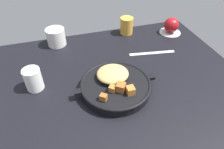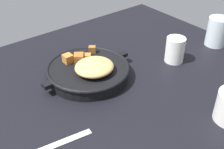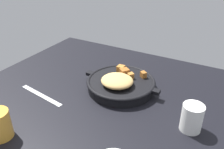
{
  "view_description": "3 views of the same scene",
  "coord_description": "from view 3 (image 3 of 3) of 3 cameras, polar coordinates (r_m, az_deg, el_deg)",
  "views": [
    {
      "loc": [
        -13.75,
        -52.88,
        51.49
      ],
      "look_at": [
        1.59,
        -1.75,
        5.6
      ],
      "focal_mm": 32.63,
      "sensor_mm": 36.0,
      "label": 1
    },
    {
      "loc": [
        40.7,
        55.91,
        49.03
      ],
      "look_at": [
        -1.34,
        2.81,
        3.09
      ],
      "focal_mm": 46.13,
      "sensor_mm": 36.0,
      "label": 2
    },
    {
      "loc": [
        -30.79,
        62.0,
        46.71
      ],
      "look_at": [
        4.61,
        -1.89,
        6.48
      ],
      "focal_mm": 38.21,
      "sensor_mm": 36.0,
      "label": 3
    }
  ],
  "objects": [
    {
      "name": "white_creamer_pitcher",
      "position": [
        0.71,
        18.56,
        -9.77
      ],
      "size": [
        6.01,
        6.01,
        8.21
      ],
      "primitive_type": "cylinder",
      "color": "white",
      "rests_on": "ground_plane"
    },
    {
      "name": "cast_iron_skillet",
      "position": [
        0.86,
        2.07,
        -2.11
      ],
      "size": [
        29.1,
        24.76,
        6.78
      ],
      "color": "black",
      "rests_on": "ground_plane"
    },
    {
      "name": "ground_plane",
      "position": [
        0.84,
        2.13,
        -5.87
      ],
      "size": [
        105.08,
        77.8,
        2.4
      ],
      "primitive_type": "cube",
      "color": "black"
    },
    {
      "name": "butter_knife",
      "position": [
        0.87,
        -16.59,
        -4.75
      ],
      "size": [
        20.3,
        4.66,
        0.36
      ],
      "primitive_type": "cube",
      "rotation": [
        0.0,
        0.0,
        -0.15
      ],
      "color": "silver",
      "rests_on": "ground_plane"
    }
  ]
}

